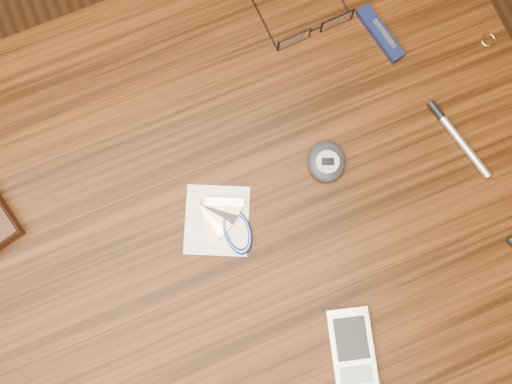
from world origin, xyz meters
TOP-DOWN VIEW (x-y plane):
  - ground at (0.00, 0.00)m, footprint 3.80×3.80m
  - desk at (0.00, 0.00)m, footprint 1.00×0.70m
  - eyeglasses at (0.25, 0.20)m, footprint 0.12×0.13m
  - gold_ring at (0.47, 0.09)m, footprint 0.03×0.03m
  - pda_phone at (0.12, -0.22)m, footprint 0.08×0.11m
  - pedometer at (0.19, 0.01)m, footprint 0.07×0.07m
  - notepad_keys at (0.03, -0.02)m, footprint 0.12×0.12m
  - pocket_knife at (0.33, 0.15)m, footprint 0.04×0.09m
  - silver_pen at (0.36, -0.02)m, footprint 0.04×0.13m

SIDE VIEW (x-z plane):
  - ground at x=0.00m, z-range 0.00..0.00m
  - desk at x=0.00m, z-range 0.27..1.02m
  - gold_ring at x=0.47m, z-range 0.75..0.75m
  - notepad_keys at x=0.03m, z-range 0.75..0.76m
  - silver_pen at x=0.36m, z-range 0.75..0.76m
  - pocket_knife at x=0.33m, z-range 0.75..0.76m
  - pda_phone at x=0.12m, z-range 0.75..0.76m
  - pedometer at x=0.19m, z-range 0.75..0.77m
  - eyeglasses at x=0.25m, z-range 0.75..0.77m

